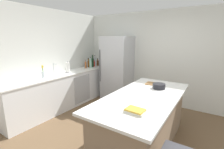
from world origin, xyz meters
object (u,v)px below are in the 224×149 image
at_px(kitchen_island, 143,120).
at_px(whiskey_bottle, 89,64).
at_px(sink_faucet, 54,69).
at_px(wine_bottle, 93,62).
at_px(cutting_board, 155,84).
at_px(gin_bottle, 91,64).
at_px(refrigerator, 117,68).
at_px(soda_bottle, 95,62).
at_px(vinegar_bottle, 86,65).
at_px(cookbook_stack, 135,111).
at_px(syrup_bottle, 98,63).
at_px(flower_vase, 43,73).
at_px(hot_sauce_bottle, 94,64).
at_px(paper_towel_roll, 68,68).
at_px(mixing_bowl, 159,86).

xyz_separation_m(kitchen_island, whiskey_bottle, (-2.52, 1.45, 0.59)).
bearing_deg(sink_faucet, kitchen_island, -2.57).
height_order(wine_bottle, whiskey_bottle, wine_bottle).
bearing_deg(cutting_board, gin_bottle, 164.61).
xyz_separation_m(refrigerator, soda_bottle, (-0.91, 0.05, 0.13)).
height_order(vinegar_bottle, cookbook_stack, vinegar_bottle).
bearing_deg(syrup_bottle, soda_bottle, -118.69).
distance_m(syrup_bottle, soda_bottle, 0.12).
bearing_deg(soda_bottle, syrup_bottle, 61.31).
height_order(soda_bottle, wine_bottle, wine_bottle).
height_order(flower_vase, cookbook_stack, flower_vase).
bearing_deg(hot_sauce_bottle, wine_bottle, -84.40).
bearing_deg(hot_sauce_bottle, paper_towel_roll, -89.76).
distance_m(gin_bottle, mixing_bowl, 2.60).
height_order(syrup_bottle, whiskey_bottle, whiskey_bottle).
xyz_separation_m(soda_bottle, gin_bottle, (0.13, -0.36, -0.01)).
bearing_deg(cookbook_stack, paper_towel_roll, 155.55).
distance_m(flower_vase, hot_sauce_bottle, 1.88).
xyz_separation_m(wine_bottle, gin_bottle, (0.07, -0.19, -0.02)).
distance_m(sink_faucet, cookbook_stack, 2.76).
xyz_separation_m(sink_faucet, hot_sauce_bottle, (0.05, 1.53, -0.07)).
relative_size(flower_vase, cutting_board, 0.82).
height_order(kitchen_island, soda_bottle, soda_bottle).
bearing_deg(sink_faucet, gin_bottle, 84.02).
xyz_separation_m(gin_bottle, cutting_board, (2.29, -0.63, -0.15)).
distance_m(syrup_bottle, cutting_board, 2.60).
bearing_deg(hot_sauce_bottle, whiskey_bottle, -110.15).
bearing_deg(refrigerator, sink_faucet, -120.30).
relative_size(refrigerator, hot_sauce_bottle, 8.41).
xyz_separation_m(whiskey_bottle, vinegar_bottle, (0.04, -0.18, -0.01)).
bearing_deg(flower_vase, mixing_bowl, 16.39).
relative_size(sink_faucet, mixing_bowl, 1.26).
bearing_deg(wine_bottle, soda_bottle, 107.46).
distance_m(refrigerator, cutting_board, 1.78).
bearing_deg(paper_towel_roll, syrup_bottle, 89.91).
distance_m(soda_bottle, hot_sauce_bottle, 0.11).
xyz_separation_m(flower_vase, cookbook_stack, (2.59, -0.43, -0.10)).
height_order(flower_vase, gin_bottle, gin_bottle).
bearing_deg(kitchen_island, sink_faucet, 177.43).
xyz_separation_m(refrigerator, vinegar_bottle, (-0.90, -0.42, 0.09)).
xyz_separation_m(hot_sauce_bottle, mixing_bowl, (2.53, -1.14, -0.06)).
bearing_deg(wine_bottle, cookbook_stack, -40.70).
distance_m(cookbook_stack, mixing_bowl, 1.17).
height_order(refrigerator, sink_faucet, refrigerator).
relative_size(refrigerator, whiskey_bottle, 6.63).
bearing_deg(soda_bottle, kitchen_island, -34.74).
relative_size(cookbook_stack, mixing_bowl, 1.09).
distance_m(paper_towel_roll, cutting_board, 2.38).
bearing_deg(cutting_board, wine_bottle, 160.84).
height_order(soda_bottle, hot_sauce_bottle, soda_bottle).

